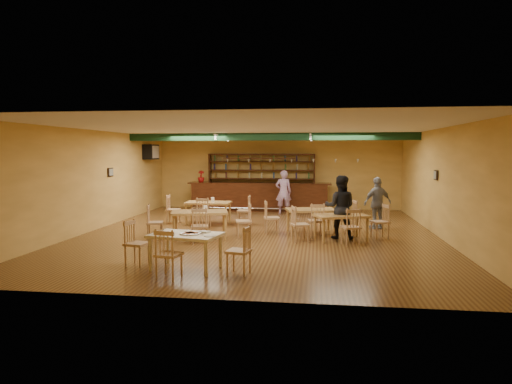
# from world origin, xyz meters

# --- Properties ---
(floor) EXTENTS (12.00, 12.00, 0.00)m
(floor) POSITION_xyz_m (0.00, 0.00, 0.00)
(floor) COLOR #4E3016
(floor) RESTS_ON ground
(ceiling_beam) EXTENTS (10.00, 0.30, 0.25)m
(ceiling_beam) POSITION_xyz_m (0.00, 2.80, 2.87)
(ceiling_beam) COLOR black
(ceiling_beam) RESTS_ON ceiling
(track_rail_left) EXTENTS (0.05, 2.50, 0.05)m
(track_rail_left) POSITION_xyz_m (-1.80, 3.40, 2.94)
(track_rail_left) COLOR silver
(track_rail_left) RESTS_ON ceiling
(track_rail_right) EXTENTS (0.05, 2.50, 0.05)m
(track_rail_right) POSITION_xyz_m (1.40, 3.40, 2.94)
(track_rail_right) COLOR silver
(track_rail_right) RESTS_ON ceiling
(ac_unit) EXTENTS (0.34, 0.70, 0.48)m
(ac_unit) POSITION_xyz_m (-4.80, 4.20, 2.35)
(ac_unit) COLOR silver
(ac_unit) RESTS_ON wall_left
(picture_left) EXTENTS (0.04, 0.34, 0.28)m
(picture_left) POSITION_xyz_m (-4.97, 1.00, 1.70)
(picture_left) COLOR black
(picture_left) RESTS_ON wall_left
(picture_right) EXTENTS (0.04, 0.34, 0.28)m
(picture_right) POSITION_xyz_m (4.97, 0.50, 1.70)
(picture_right) COLOR black
(picture_right) RESTS_ON wall_right
(bar_counter) EXTENTS (5.69, 0.85, 1.13)m
(bar_counter) POSITION_xyz_m (-0.66, 5.15, 0.56)
(bar_counter) COLOR black
(bar_counter) RESTS_ON ground
(back_bar_hutch) EXTENTS (4.40, 0.40, 2.28)m
(back_bar_hutch) POSITION_xyz_m (-0.66, 5.78, 1.14)
(back_bar_hutch) COLOR black
(back_bar_hutch) RESTS_ON ground
(poinsettia) EXTENTS (0.34, 0.34, 0.47)m
(poinsettia) POSITION_xyz_m (-3.05, 5.15, 1.36)
(poinsettia) COLOR #A8110F
(poinsettia) RESTS_ON bar_counter
(dining_table_a) EXTENTS (1.48, 0.91, 0.73)m
(dining_table_a) POSITION_xyz_m (-1.88, 1.52, 0.36)
(dining_table_a) COLOR olive
(dining_table_a) RESTS_ON ground
(dining_table_b) EXTENTS (1.56, 1.15, 0.70)m
(dining_table_b) POSITION_xyz_m (1.47, 0.33, 0.35)
(dining_table_b) COLOR olive
(dining_table_b) RESTS_ON ground
(dining_table_c) EXTENTS (1.67, 1.24, 0.75)m
(dining_table_c) POSITION_xyz_m (-1.51, -0.98, 0.37)
(dining_table_c) COLOR olive
(dining_table_c) RESTS_ON ground
(dining_table_d) EXTENTS (1.56, 1.23, 0.68)m
(dining_table_d) POSITION_xyz_m (2.28, -0.69, 0.34)
(dining_table_d) COLOR olive
(dining_table_d) RESTS_ON ground
(near_table) EXTENTS (1.49, 1.11, 0.73)m
(near_table) POSITION_xyz_m (-0.94, -4.25, 0.36)
(near_table) COLOR beige
(near_table) RESTS_ON ground
(pizza_tray) EXTENTS (0.52, 0.52, 0.01)m
(pizza_tray) POSITION_xyz_m (-0.84, -4.25, 0.73)
(pizza_tray) COLOR silver
(pizza_tray) RESTS_ON near_table
(parmesan_shaker) EXTENTS (0.09, 0.09, 0.11)m
(parmesan_shaker) POSITION_xyz_m (-1.37, -4.39, 0.78)
(parmesan_shaker) COLOR #EAE5C6
(parmesan_shaker) RESTS_ON near_table
(napkin_stack) EXTENTS (0.24, 0.21, 0.03)m
(napkin_stack) POSITION_xyz_m (-0.60, -4.05, 0.74)
(napkin_stack) COLOR white
(napkin_stack) RESTS_ON near_table
(pizza_server) EXTENTS (0.30, 0.28, 0.00)m
(pizza_server) POSITION_xyz_m (-0.69, -4.20, 0.74)
(pizza_server) COLOR silver
(pizza_server) RESTS_ON pizza_tray
(side_plate) EXTENTS (0.26, 0.26, 0.01)m
(side_plate) POSITION_xyz_m (-0.40, -4.44, 0.73)
(side_plate) COLOR white
(side_plate) RESTS_ON near_table
(patron_bar) EXTENTS (0.65, 0.48, 1.66)m
(patron_bar) POSITION_xyz_m (0.37, 4.33, 0.83)
(patron_bar) COLOR #9A51AF
(patron_bar) RESTS_ON ground
(patron_right_a) EXTENTS (0.90, 0.74, 1.72)m
(patron_right_a) POSITION_xyz_m (2.27, -0.47, 0.86)
(patron_right_a) COLOR black
(patron_right_a) RESTS_ON ground
(patron_right_b) EXTENTS (1.01, 0.77, 1.59)m
(patron_right_b) POSITION_xyz_m (3.48, 1.31, 0.80)
(patron_right_b) COLOR gray
(patron_right_b) RESTS_ON ground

